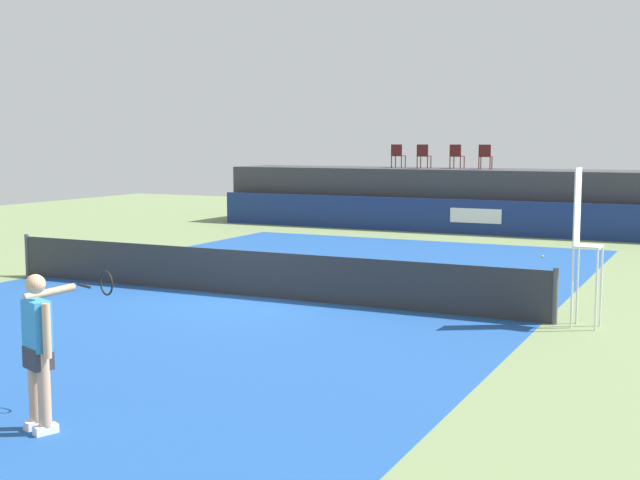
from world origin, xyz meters
name	(u,v)px	position (x,y,z in m)	size (l,w,h in m)	color
ground_plane	(315,276)	(0.00, 3.00, 0.00)	(48.00, 48.00, 0.00)	#6B7F51
court_inner	(251,296)	(0.00, 0.00, 0.00)	(12.00, 22.00, 0.00)	#1C478C
sponsor_wall	(447,216)	(0.00, 13.50, 0.60)	(18.00, 0.22, 1.20)	navy
spectator_platform	(462,199)	(0.00, 15.30, 1.10)	(18.00, 2.80, 2.20)	#38383D
spectator_chair_far_left	(398,155)	(-2.60, 15.44, 2.69)	(0.45, 0.45, 0.89)	#561919
spectator_chair_left	(424,155)	(-1.47, 15.16, 2.69)	(0.44, 0.44, 0.89)	#561919
spectator_chair_center	(457,155)	(-0.27, 15.41, 2.69)	(0.47, 0.47, 0.89)	#561919
spectator_chair_right	(485,155)	(0.84, 15.29, 2.69)	(0.48, 0.48, 0.89)	#561919
umpire_chair	(582,236)	(6.62, 0.01, 1.59)	(0.47, 0.47, 2.76)	white
tennis_net	(251,274)	(0.00, 0.00, 0.47)	(12.40, 0.02, 0.95)	#2D2D2D
net_post_near	(27,255)	(-6.20, 0.00, 0.50)	(0.10, 0.10, 1.00)	#4C4C51
net_post_far	(555,296)	(6.20, 0.00, 0.50)	(0.10, 0.10, 1.00)	#4C4C51
tennis_player	(40,346)	(2.11, -8.11, 0.96)	(0.56, 1.25, 1.77)	white
tennis_ball	(543,256)	(4.31, 8.56, 0.04)	(0.07, 0.07, 0.07)	#D8EA33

